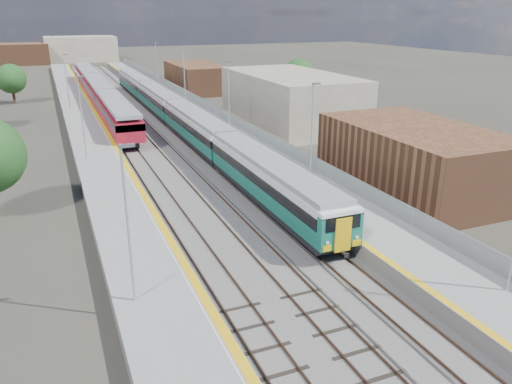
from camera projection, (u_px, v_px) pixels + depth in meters
ground at (160, 126)px, 63.81m from camera, size 320.00×320.00×0.00m
ballast_bed at (139, 123)px, 65.16m from camera, size 10.50×155.00×0.06m
tracks at (141, 120)px, 66.81m from camera, size 8.96×160.00×0.17m
platform_right at (194, 115)px, 67.69m from camera, size 4.70×155.00×8.52m
platform_left at (84, 124)px, 62.54m from camera, size 4.30×155.00×8.52m
buildings at (16, 24)px, 130.66m from camera, size 72.00×185.50×40.00m
green_train at (175, 112)px, 61.46m from camera, size 2.78×77.42×3.06m
red_train at (98, 91)px, 76.84m from camera, size 3.02×61.23×3.81m
tree_c at (11, 79)px, 78.02m from camera, size 4.58×4.58×6.20m
tree_d at (299, 76)px, 77.73m from camera, size 5.15×5.15×6.98m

